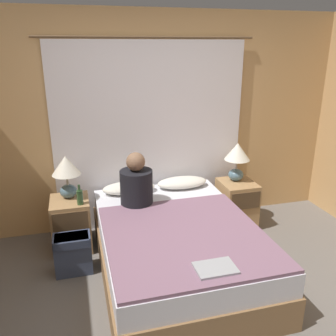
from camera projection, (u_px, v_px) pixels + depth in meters
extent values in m
plane|color=#66605B|center=(200.00, 319.00, 2.90)|extent=(16.00, 16.00, 0.00)
cube|color=tan|center=(149.00, 123.00, 4.17)|extent=(4.74, 0.06, 2.50)
cube|color=white|center=(151.00, 138.00, 4.17)|extent=(2.23, 0.02, 2.18)
cylinder|color=brown|center=(149.00, 37.00, 3.80)|extent=(2.43, 0.02, 0.02)
cube|color=olive|center=(176.00, 257.00, 3.49)|extent=(1.44, 2.06, 0.31)
cube|color=silver|center=(176.00, 233.00, 3.40)|extent=(1.40, 2.02, 0.22)
cube|color=#A87F51|center=(72.00, 224.00, 3.86)|extent=(0.40, 0.44, 0.57)
cube|color=#4C3823|center=(71.00, 222.00, 3.60)|extent=(0.35, 0.02, 0.20)
cube|color=#A87F51|center=(236.00, 204.00, 4.34)|extent=(0.40, 0.44, 0.57)
cube|color=#4C3823|center=(246.00, 201.00, 4.08)|extent=(0.35, 0.02, 0.20)
ellipsoid|color=slate|center=(68.00, 191.00, 3.80)|extent=(0.18, 0.18, 0.14)
cylinder|color=#B2A893|center=(67.00, 180.00, 3.76)|extent=(0.02, 0.02, 0.12)
cone|color=silver|center=(66.00, 165.00, 3.71)|extent=(0.30, 0.30, 0.20)
ellipsoid|color=slate|center=(236.00, 175.00, 4.28)|extent=(0.18, 0.18, 0.14)
cylinder|color=#B2A893|center=(237.00, 164.00, 4.24)|extent=(0.02, 0.02, 0.12)
cone|color=silver|center=(237.00, 151.00, 4.19)|extent=(0.30, 0.30, 0.20)
ellipsoid|color=silver|center=(129.00, 188.00, 4.04)|extent=(0.60, 0.29, 0.12)
ellipsoid|color=silver|center=(182.00, 182.00, 4.19)|extent=(0.60, 0.29, 0.12)
cube|color=slate|center=(185.00, 236.00, 3.12)|extent=(1.38, 1.47, 0.03)
cylinder|color=black|center=(136.00, 188.00, 3.69)|extent=(0.34, 0.34, 0.38)
sphere|color=#846047|center=(136.00, 162.00, 3.59)|extent=(0.19, 0.19, 0.19)
cylinder|color=#2D4C28|center=(80.00, 197.00, 3.64)|extent=(0.06, 0.06, 0.15)
cylinder|color=#2D4C28|center=(79.00, 188.00, 3.60)|extent=(0.02, 0.02, 0.06)
cube|color=#9EA0A5|center=(215.00, 268.00, 2.62)|extent=(0.30, 0.21, 0.02)
cube|color=#333D56|center=(73.00, 254.00, 3.45)|extent=(0.35, 0.20, 0.40)
cube|color=#283045|center=(72.00, 241.00, 3.38)|extent=(0.32, 0.21, 0.08)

